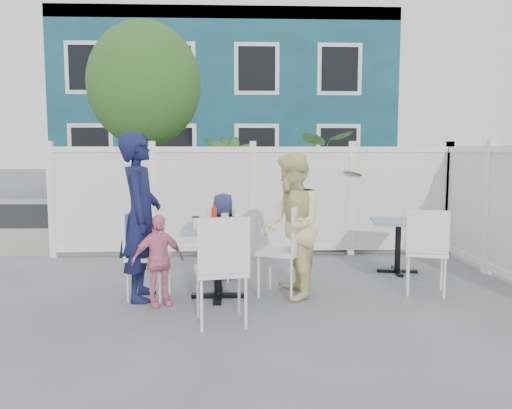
{
  "coord_description": "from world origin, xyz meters",
  "views": [
    {
      "loc": [
        -0.13,
        -4.84,
        1.53
      ],
      "look_at": [
        0.08,
        0.69,
        0.94
      ],
      "focal_mm": 35.0,
      "sensor_mm": 36.0,
      "label": 1
    }
  ],
  "objects_px": {
    "chair_right": "(288,244)",
    "chair_near": "(222,263)",
    "chair_back": "(219,239)",
    "toddler": "(158,260)",
    "chair_left": "(141,248)",
    "woman": "(292,226)",
    "utility_cabinet": "(128,198)",
    "main_table": "(218,243)",
    "spare_table": "(398,232)",
    "man": "(140,216)",
    "boy": "(223,236)"
  },
  "relations": [
    {
      "from": "chair_right",
      "to": "chair_near",
      "type": "bearing_deg",
      "value": 166.28
    },
    {
      "from": "chair_back",
      "to": "toddler",
      "type": "distance_m",
      "value": 1.2
    },
    {
      "from": "chair_left",
      "to": "chair_back",
      "type": "distance_m",
      "value": 1.11
    },
    {
      "from": "chair_near",
      "to": "chair_back",
      "type": "bearing_deg",
      "value": 83.9
    },
    {
      "from": "woman",
      "to": "utility_cabinet",
      "type": "bearing_deg",
      "value": -149.93
    },
    {
      "from": "chair_right",
      "to": "toddler",
      "type": "relative_size",
      "value": 1.06
    },
    {
      "from": "main_table",
      "to": "chair_near",
      "type": "bearing_deg",
      "value": -85.35
    },
    {
      "from": "spare_table",
      "to": "chair_left",
      "type": "height_order",
      "value": "chair_left"
    },
    {
      "from": "chair_left",
      "to": "chair_right",
      "type": "bearing_deg",
      "value": 98.05
    },
    {
      "from": "utility_cabinet",
      "to": "woman",
      "type": "relative_size",
      "value": 0.93
    },
    {
      "from": "man",
      "to": "main_table",
      "type": "bearing_deg",
      "value": -92.85
    },
    {
      "from": "chair_back",
      "to": "toddler",
      "type": "xyz_separation_m",
      "value": [
        -0.56,
        -1.06,
        -0.03
      ]
    },
    {
      "from": "chair_left",
      "to": "chair_right",
      "type": "xyz_separation_m",
      "value": [
        1.54,
        0.0,
        0.04
      ]
    },
    {
      "from": "utility_cabinet",
      "to": "toddler",
      "type": "relative_size",
      "value": 1.55
    },
    {
      "from": "spare_table",
      "to": "chair_near",
      "type": "distance_m",
      "value": 2.87
    },
    {
      "from": "chair_back",
      "to": "boy",
      "type": "bearing_deg",
      "value": -166.09
    },
    {
      "from": "chair_back",
      "to": "chair_right",
      "type": "bearing_deg",
      "value": 145.89
    },
    {
      "from": "main_table",
      "to": "chair_back",
      "type": "xyz_separation_m",
      "value": [
        -0.02,
        0.82,
        -0.1
      ]
    },
    {
      "from": "chair_near",
      "to": "toddler",
      "type": "xyz_separation_m",
      "value": [
        -0.65,
        0.64,
        -0.11
      ]
    },
    {
      "from": "chair_right",
      "to": "man",
      "type": "relative_size",
      "value": 0.56
    },
    {
      "from": "chair_right",
      "to": "man",
      "type": "xyz_separation_m",
      "value": [
        -1.53,
        -0.03,
        0.3
      ]
    },
    {
      "from": "chair_near",
      "to": "toddler",
      "type": "relative_size",
      "value": 1.07
    },
    {
      "from": "utility_cabinet",
      "to": "man",
      "type": "height_order",
      "value": "man"
    },
    {
      "from": "chair_back",
      "to": "boy",
      "type": "height_order",
      "value": "boy"
    },
    {
      "from": "main_table",
      "to": "man",
      "type": "xyz_separation_m",
      "value": [
        -0.79,
        0.0,
        0.28
      ]
    },
    {
      "from": "man",
      "to": "boy",
      "type": "bearing_deg",
      "value": -47.9
    },
    {
      "from": "boy",
      "to": "man",
      "type": "bearing_deg",
      "value": 48.1
    },
    {
      "from": "utility_cabinet",
      "to": "woman",
      "type": "height_order",
      "value": "woman"
    },
    {
      "from": "chair_left",
      "to": "boy",
      "type": "height_order",
      "value": "boy"
    },
    {
      "from": "chair_left",
      "to": "toddler",
      "type": "relative_size",
      "value": 0.99
    },
    {
      "from": "man",
      "to": "woman",
      "type": "distance_m",
      "value": 1.57
    },
    {
      "from": "chair_left",
      "to": "man",
      "type": "relative_size",
      "value": 0.52
    },
    {
      "from": "chair_right",
      "to": "chair_back",
      "type": "xyz_separation_m",
      "value": [
        -0.76,
        0.79,
        -0.08
      ]
    },
    {
      "from": "chair_left",
      "to": "toddler",
      "type": "bearing_deg",
      "value": 46.48
    },
    {
      "from": "main_table",
      "to": "chair_right",
      "type": "distance_m",
      "value": 0.74
    },
    {
      "from": "chair_right",
      "to": "chair_near",
      "type": "relative_size",
      "value": 0.99
    },
    {
      "from": "chair_back",
      "to": "boy",
      "type": "xyz_separation_m",
      "value": [
        0.06,
        0.0,
        0.03
      ]
    },
    {
      "from": "main_table",
      "to": "man",
      "type": "distance_m",
      "value": 0.84
    },
    {
      "from": "chair_back",
      "to": "boy",
      "type": "relative_size",
      "value": 0.8
    },
    {
      "from": "chair_back",
      "to": "woman",
      "type": "relative_size",
      "value": 0.55
    },
    {
      "from": "chair_left",
      "to": "chair_near",
      "type": "bearing_deg",
      "value": 51.72
    },
    {
      "from": "woman",
      "to": "boy",
      "type": "relative_size",
      "value": 1.47
    },
    {
      "from": "chair_right",
      "to": "chair_back",
      "type": "bearing_deg",
      "value": 66.44
    },
    {
      "from": "chair_right",
      "to": "toddler",
      "type": "bearing_deg",
      "value": 124.26
    },
    {
      "from": "chair_left",
      "to": "chair_back",
      "type": "bearing_deg",
      "value": 143.25
    },
    {
      "from": "utility_cabinet",
      "to": "man",
      "type": "bearing_deg",
      "value": -80.57
    },
    {
      "from": "chair_near",
      "to": "man",
      "type": "xyz_separation_m",
      "value": [
        -0.86,
        0.88,
        0.29
      ]
    },
    {
      "from": "main_table",
      "to": "chair_near",
      "type": "xyz_separation_m",
      "value": [
        0.07,
        -0.88,
        -0.01
      ]
    },
    {
      "from": "utility_cabinet",
      "to": "chair_right",
      "type": "bearing_deg",
      "value": -60.85
    },
    {
      "from": "chair_back",
      "to": "chair_near",
      "type": "relative_size",
      "value": 0.85
    }
  ]
}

